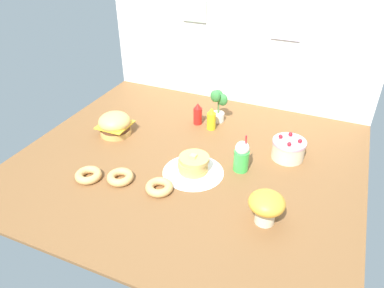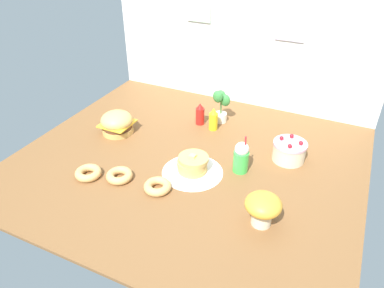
{
  "view_description": "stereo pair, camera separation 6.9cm",
  "coord_description": "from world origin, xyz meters",
  "px_view_note": "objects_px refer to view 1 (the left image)",
  "views": [
    {
      "loc": [
        0.81,
        -1.8,
        1.4
      ],
      "look_at": [
        0.03,
        0.0,
        0.13
      ],
      "focal_mm": 34.01,
      "sensor_mm": 36.0,
      "label": 1
    },
    {
      "loc": [
        0.87,
        -1.77,
        1.4
      ],
      "look_at": [
        0.03,
        0.0,
        0.13
      ],
      "focal_mm": 34.01,
      "sensor_mm": 36.0,
      "label": 2
    }
  ],
  "objects_px": {
    "burger": "(115,124)",
    "donut_vanilla": "(159,187)",
    "pancake_stack": "(193,165)",
    "layer_cake": "(288,149)",
    "mustard_bottle": "(211,119)",
    "mushroom_stool": "(266,205)",
    "cream_soda_cup": "(242,156)",
    "potted_plant": "(218,104)",
    "donut_pink_glaze": "(88,175)",
    "donut_chocolate": "(120,177)",
    "ketchup_bottle": "(198,114)"
  },
  "relations": [
    {
      "from": "burger",
      "to": "donut_vanilla",
      "type": "height_order",
      "value": "burger"
    },
    {
      "from": "pancake_stack",
      "to": "layer_cake",
      "type": "bearing_deg",
      "value": 37.86
    },
    {
      "from": "layer_cake",
      "to": "mustard_bottle",
      "type": "xyz_separation_m",
      "value": [
        -0.6,
        0.16,
        0.01
      ]
    },
    {
      "from": "donut_vanilla",
      "to": "mushroom_stool",
      "type": "relative_size",
      "value": 0.85
    },
    {
      "from": "cream_soda_cup",
      "to": "potted_plant",
      "type": "distance_m",
      "value": 0.65
    },
    {
      "from": "layer_cake",
      "to": "mustard_bottle",
      "type": "relative_size",
      "value": 1.25
    },
    {
      "from": "potted_plant",
      "to": "donut_pink_glaze",
      "type": "bearing_deg",
      "value": -115.59
    },
    {
      "from": "layer_cake",
      "to": "potted_plant",
      "type": "distance_m",
      "value": 0.67
    },
    {
      "from": "mustard_bottle",
      "to": "donut_chocolate",
      "type": "height_order",
      "value": "mustard_bottle"
    },
    {
      "from": "mustard_bottle",
      "to": "mushroom_stool",
      "type": "xyz_separation_m",
      "value": [
        0.61,
        -0.8,
        0.03
      ]
    },
    {
      "from": "donut_vanilla",
      "to": "mushroom_stool",
      "type": "xyz_separation_m",
      "value": [
        0.63,
        -0.0,
        0.09
      ]
    },
    {
      "from": "ketchup_bottle",
      "to": "donut_pink_glaze",
      "type": "bearing_deg",
      "value": -111.43
    },
    {
      "from": "mushroom_stool",
      "to": "cream_soda_cup",
      "type": "bearing_deg",
      "value": 122.59
    },
    {
      "from": "donut_vanilla",
      "to": "layer_cake",
      "type": "bearing_deg",
      "value": 45.67
    },
    {
      "from": "cream_soda_cup",
      "to": "donut_vanilla",
      "type": "xyz_separation_m",
      "value": [
        -0.38,
        -0.39,
        -0.08
      ]
    },
    {
      "from": "burger",
      "to": "layer_cake",
      "type": "distance_m",
      "value": 1.24
    },
    {
      "from": "donut_pink_glaze",
      "to": "donut_vanilla",
      "type": "bearing_deg",
      "value": 8.78
    },
    {
      "from": "burger",
      "to": "pancake_stack",
      "type": "relative_size",
      "value": 0.78
    },
    {
      "from": "layer_cake",
      "to": "donut_chocolate",
      "type": "relative_size",
      "value": 1.34
    },
    {
      "from": "donut_chocolate",
      "to": "donut_vanilla",
      "type": "xyz_separation_m",
      "value": [
        0.26,
        0.01,
        0.0
      ]
    },
    {
      "from": "layer_cake",
      "to": "cream_soda_cup",
      "type": "height_order",
      "value": "cream_soda_cup"
    },
    {
      "from": "layer_cake",
      "to": "donut_vanilla",
      "type": "height_order",
      "value": "layer_cake"
    },
    {
      "from": "layer_cake",
      "to": "ketchup_bottle",
      "type": "distance_m",
      "value": 0.75
    },
    {
      "from": "donut_vanilla",
      "to": "mushroom_stool",
      "type": "bearing_deg",
      "value": -0.34
    },
    {
      "from": "ketchup_bottle",
      "to": "mustard_bottle",
      "type": "relative_size",
      "value": 1.0
    },
    {
      "from": "donut_chocolate",
      "to": "ketchup_bottle",
      "type": "bearing_deg",
      "value": 79.01
    },
    {
      "from": "pancake_stack",
      "to": "cream_soda_cup",
      "type": "bearing_deg",
      "value": 28.85
    },
    {
      "from": "burger",
      "to": "ketchup_bottle",
      "type": "height_order",
      "value": "ketchup_bottle"
    },
    {
      "from": "mustard_bottle",
      "to": "mushroom_stool",
      "type": "distance_m",
      "value": 1.01
    },
    {
      "from": "pancake_stack",
      "to": "mushroom_stool",
      "type": "distance_m",
      "value": 0.58
    },
    {
      "from": "donut_vanilla",
      "to": "potted_plant",
      "type": "distance_m",
      "value": 0.94
    },
    {
      "from": "mustard_bottle",
      "to": "donut_pink_glaze",
      "type": "bearing_deg",
      "value": -118.84
    },
    {
      "from": "layer_cake",
      "to": "donut_pink_glaze",
      "type": "height_order",
      "value": "layer_cake"
    },
    {
      "from": "ketchup_bottle",
      "to": "donut_pink_glaze",
      "type": "height_order",
      "value": "ketchup_bottle"
    },
    {
      "from": "burger",
      "to": "donut_pink_glaze",
      "type": "distance_m",
      "value": 0.54
    },
    {
      "from": "ketchup_bottle",
      "to": "potted_plant",
      "type": "xyz_separation_m",
      "value": [
        0.13,
        0.1,
        0.06
      ]
    },
    {
      "from": "donut_chocolate",
      "to": "cream_soda_cup",
      "type": "bearing_deg",
      "value": 31.78
    },
    {
      "from": "burger",
      "to": "donut_pink_glaze",
      "type": "xyz_separation_m",
      "value": [
        0.14,
        -0.52,
        -0.05
      ]
    },
    {
      "from": "potted_plant",
      "to": "mushroom_stool",
      "type": "distance_m",
      "value": 1.12
    },
    {
      "from": "pancake_stack",
      "to": "donut_pink_glaze",
      "type": "height_order",
      "value": "pancake_stack"
    },
    {
      "from": "layer_cake",
      "to": "cream_soda_cup",
      "type": "bearing_deg",
      "value": -134.39
    },
    {
      "from": "donut_chocolate",
      "to": "donut_vanilla",
      "type": "distance_m",
      "value": 0.26
    },
    {
      "from": "donut_chocolate",
      "to": "mushroom_stool",
      "type": "relative_size",
      "value": 0.85
    },
    {
      "from": "pancake_stack",
      "to": "mustard_bottle",
      "type": "relative_size",
      "value": 1.7
    },
    {
      "from": "donut_vanilla",
      "to": "potted_plant",
      "type": "relative_size",
      "value": 0.61
    },
    {
      "from": "donut_chocolate",
      "to": "potted_plant",
      "type": "distance_m",
      "value": 0.99
    },
    {
      "from": "ketchup_bottle",
      "to": "mustard_bottle",
      "type": "xyz_separation_m",
      "value": [
        0.12,
        -0.03,
        0.0
      ]
    },
    {
      "from": "layer_cake",
      "to": "potted_plant",
      "type": "xyz_separation_m",
      "value": [
        -0.6,
        0.29,
        0.08
      ]
    },
    {
      "from": "mustard_bottle",
      "to": "donut_pink_glaze",
      "type": "xyz_separation_m",
      "value": [
        -0.48,
        -0.87,
        -0.06
      ]
    },
    {
      "from": "layer_cake",
      "to": "mushroom_stool",
      "type": "relative_size",
      "value": 1.13
    }
  ]
}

